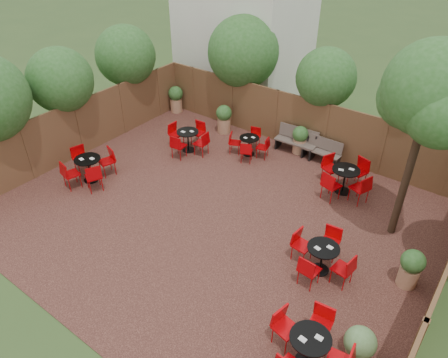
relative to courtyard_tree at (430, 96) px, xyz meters
The scene contains 12 objects.
ground 6.40m from the courtyard_tree, 151.73° to the right, with size 80.00×80.00×0.00m, color #354F23.
courtyard_paving 6.40m from the courtyard_tree, 151.73° to the right, with size 12.00×10.00×0.02m, color black.
fence_back 5.95m from the courtyard_tree, 148.84° to the left, with size 12.00×0.08×2.00m, color brown.
fence_left 11.07m from the courtyard_tree, 167.22° to the right, with size 0.08×10.00×2.00m, color brown.
fence_right 4.17m from the courtyard_tree, 55.40° to the right, with size 0.08×10.00×2.00m, color brown.
neighbour_building 10.52m from the courtyard_tree, 147.54° to the left, with size 5.00×4.00×8.00m, color silver.
overhang_foliage 6.75m from the courtyard_tree, behind, with size 15.85×10.92×2.73m.
courtyard_tree is the anchor object (origin of this frame).
park_bench_left 5.33m from the courtyard_tree, 144.97° to the left, with size 1.38×0.48×0.84m.
park_bench_right 5.97m from the courtyard_tree, 151.83° to the left, with size 1.54×0.56×0.94m.
bistro_tables 5.58m from the courtyard_tree, 157.98° to the right, with size 10.41×7.66×0.96m.
planters 6.64m from the courtyard_tree, 166.67° to the left, with size 11.54×4.57×1.12m.
Camera 1 is at (5.96, -7.58, 7.86)m, focal length 33.86 mm.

